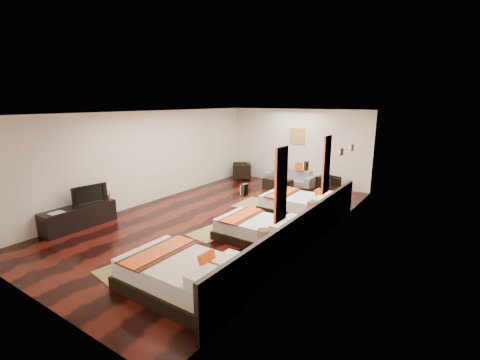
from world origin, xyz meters
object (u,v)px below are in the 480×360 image
Objects in this scene: figurine at (104,193)px; bed_far at (301,205)px; armchair_right at (328,184)px; table_plant at (278,175)px; tv at (88,194)px; tv_console at (79,217)px; bed_mid at (262,230)px; book at (54,212)px; nightstand_b at (310,223)px; sofa at (290,177)px; bed_near at (185,276)px; armchair_left at (242,171)px; coffee_table at (278,184)px; nightstand_a at (263,258)px.

bed_far is at bearing 37.64° from figurine.
armchair_right is 1.76m from table_plant.
tv is 2.80× the size of figurine.
tv_console is 2.05× the size of tv.
bed_mid is 4.85m from book.
bed_far reaches higher than nightstand_b.
sofa is 3.01× the size of armchair_right.
book is (-4.20, 0.07, 0.28)m from bed_near.
bed_near is at bearing -7.22° from armchair_left.
coffee_table is 3.48× the size of table_plant.
tv is at bearing -112.28° from table_plant.
bed_far is at bearing 102.41° from nightstand_a.
nightstand_b is 0.91× the size of tv.
bed_near is 1.12× the size of bed_mid.
bed_mid is 1.96× the size of coffee_table.
bed_far is 2.71m from table_plant.
sofa is 1.04m from table_plant.
book is at bearing 169.00° from armchair_right.
book is at bearing -37.81° from armchair_left.
tv is at bearing -152.55° from nightstand_b.
bed_mid is at bearing 29.99° from book.
tv_console is (-4.19, -1.82, 0.02)m from bed_mid.
nightstand_a is 5.99m from coffee_table.
bed_mid is (-0.00, 2.49, -0.03)m from bed_near.
figurine is at bearing -157.34° from nightstand_b.
nightstand_a is 1.32× the size of armchair_right.
tv is 0.88× the size of coffee_table.
bed_far is at bearing -158.03° from armchair_right.
sofa is (2.40, 7.01, 0.01)m from tv_console.
bed_far reaches higher than sofa.
tv is 1.20× the size of armchair_left.
bed_near is 6.91m from table_plant.
tv is (0.05, 0.27, 0.53)m from tv_console.
book is 0.49× the size of armchair_right.
bed_far is 6.75× the size of figurine.
bed_mid reaches higher than tv_console.
armchair_left is 3.60m from armchair_right.
bed_mid is at bearing -90.05° from bed_far.
coffee_table is at bearing 113.23° from bed_mid.
bed_mid reaches higher than table_plant.
armchair_left is at bearing 161.80° from coffee_table.
tv_console is 0.66m from book.
bed_mid is 4.55m from coffee_table.
nightstand_a is 2.70× the size of figurine.
figurine reaches higher than bed_far.
bed_far is (0.00, 2.17, 0.02)m from bed_mid.
book reaches higher than sofa.
armchair_right is (-0.18, 2.65, 0.02)m from bed_far.
tv is 0.49m from figurine.
bed_mid reaches higher than armchair_left.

